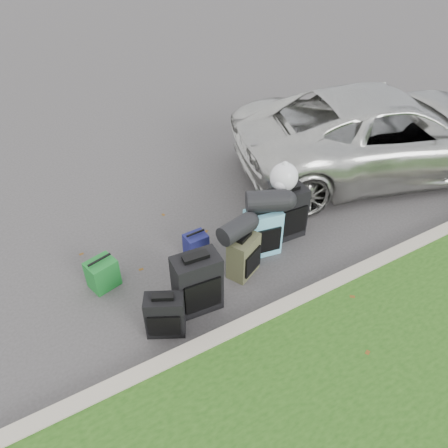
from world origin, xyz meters
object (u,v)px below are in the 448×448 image
suv (385,132)px  suitcase_olive (243,256)px  suitcase_teal (262,232)px  suitcase_large_black_right (287,213)px  suitcase_small_black (165,315)px  tote_navy (196,244)px  tote_green (103,274)px  suitcase_large_black_left (197,283)px

suv → suitcase_olive: (-3.41, -1.03, -0.41)m
suitcase_teal → suitcase_large_black_right: size_ratio=0.87×
suitcase_small_black → suitcase_olive: bearing=44.2°
tote_navy → suitcase_small_black: bearing=-134.0°
tote_green → tote_navy: 1.26m
tote_green → suitcase_small_black: bearing=-84.6°
suitcase_olive → suitcase_teal: (0.44, 0.23, 0.05)m
suitcase_small_black → suitcase_large_black_right: suitcase_large_black_right is taller
suv → suitcase_small_black: size_ratio=9.47×
suitcase_teal → suitcase_large_black_right: suitcase_large_black_right is taller
tote_navy → suitcase_teal: bearing=-29.4°
suitcase_small_black → tote_green: suitcase_small_black is taller
suv → tote_green: bearing=111.7°
suitcase_small_black → suitcase_olive: (1.23, 0.36, 0.02)m
suitcase_olive → suitcase_large_black_right: bearing=-5.4°
tote_green → suitcase_olive: bearing=-37.3°
suitcase_teal → tote_navy: bearing=163.0°
suitcase_large_black_left → suitcase_olive: bearing=20.7°
suv → suitcase_large_black_left: bearing=124.3°
suitcase_small_black → tote_green: (-0.38, 1.04, -0.07)m
suitcase_olive → tote_navy: 0.73m
suitcase_olive → tote_navy: size_ratio=1.82×
suitcase_large_black_left → tote_green: (-0.85, 0.89, -0.19)m
suv → tote_navy: 3.81m
suv → suitcase_small_black: (-4.64, -1.39, -0.43)m
suitcase_small_black → suitcase_large_black_right: 2.27m
tote_navy → suitcase_olive: bearing=-63.2°
suitcase_olive → tote_green: size_ratio=1.47×
suv → suitcase_large_black_right: 2.59m
suitcase_large_black_left → tote_navy: 0.96m
suitcase_large_black_right → suitcase_olive: bearing=-155.9°
suitcase_olive → suitcase_teal: suitcase_teal is taller
suitcase_large_black_right → tote_navy: bearing=171.0°
suitcase_small_black → suitcase_large_black_right: size_ratio=0.69×
suitcase_small_black → suitcase_teal: suitcase_teal is taller
suitcase_large_black_left → suitcase_teal: size_ratio=1.14×
suitcase_large_black_left → tote_green: 1.25m
suitcase_large_black_right → tote_navy: 1.32m
suitcase_teal → suitcase_large_black_right: 0.50m
suv → suitcase_teal: bearing=122.8°
suitcase_olive → tote_navy: bearing=92.8°
suitcase_large_black_left → suitcase_teal: suitcase_large_black_left is taller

